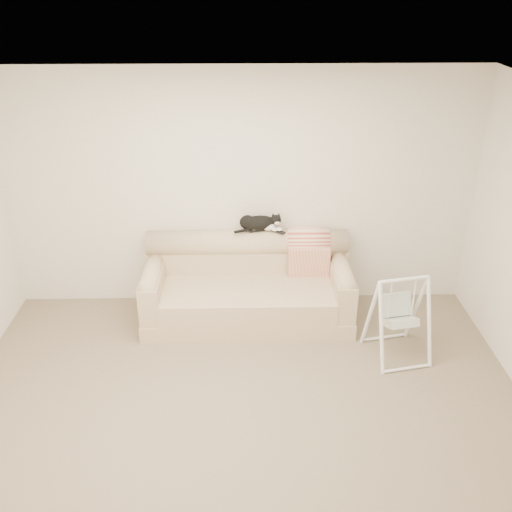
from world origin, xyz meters
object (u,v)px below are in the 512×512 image
(remote_a, at_px, (257,230))
(remote_b, at_px, (278,231))
(sofa, at_px, (248,287))
(tuxedo_cat, at_px, (259,223))
(baby_swing, at_px, (399,317))

(remote_a, xyz_separation_m, remote_b, (0.22, -0.03, -0.00))
(sofa, height_order, remote_b, remote_b)
(sofa, height_order, tuxedo_cat, tuxedo_cat)
(remote_b, bearing_deg, tuxedo_cat, 173.62)
(remote_a, relative_size, baby_swing, 0.22)
(remote_b, distance_m, tuxedo_cat, 0.22)
(sofa, xyz_separation_m, tuxedo_cat, (0.13, 0.25, 0.65))
(sofa, height_order, baby_swing, sofa)
(tuxedo_cat, bearing_deg, baby_swing, -36.92)
(tuxedo_cat, bearing_deg, sofa, -117.90)
(remote_b, bearing_deg, sofa, -145.99)
(sofa, bearing_deg, remote_b, 34.01)
(remote_a, bearing_deg, baby_swing, -36.55)
(sofa, bearing_deg, tuxedo_cat, 62.10)
(sofa, height_order, remote_a, remote_a)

